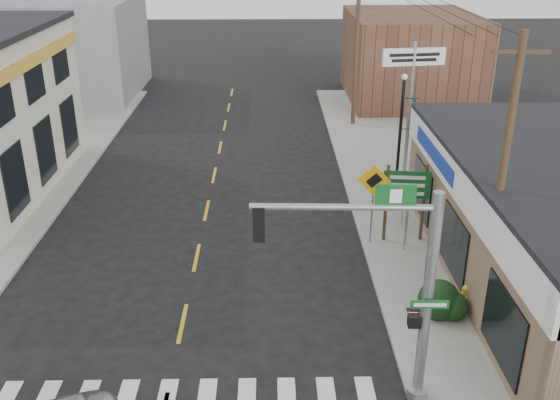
{
  "coord_description": "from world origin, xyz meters",
  "views": [
    {
      "loc": [
        2.6,
        -11.47,
        10.78
      ],
      "look_at": [
        2.94,
        6.65,
        2.8
      ],
      "focal_mm": 40.0,
      "sensor_mm": 36.0,
      "label": 1
    }
  ],
  "objects_px": {
    "traffic_signal_pole": "(400,279)",
    "utility_pole_far": "(357,41)",
    "fire_hydrant": "(465,296)",
    "utility_pole_near": "(501,183)",
    "lamp_post": "(402,124)",
    "bare_tree": "(509,182)",
    "dance_center_sign": "(412,75)",
    "guide_sign": "(406,193)"
  },
  "relations": [
    {
      "from": "bare_tree",
      "to": "utility_pole_far",
      "type": "xyz_separation_m",
      "value": [
        -2.16,
        18.43,
        1.05
      ]
    },
    {
      "from": "traffic_signal_pole",
      "to": "guide_sign",
      "type": "bearing_deg",
      "value": 78.89
    },
    {
      "from": "guide_sign",
      "to": "fire_hydrant",
      "type": "xyz_separation_m",
      "value": [
        1.0,
        -4.52,
        -1.47
      ]
    },
    {
      "from": "fire_hydrant",
      "to": "utility_pole_near",
      "type": "xyz_separation_m",
      "value": [
        0.38,
        -0.45,
        3.85
      ]
    },
    {
      "from": "utility_pole_near",
      "to": "utility_pole_far",
      "type": "distance_m",
      "value": 19.92
    },
    {
      "from": "lamp_post",
      "to": "bare_tree",
      "type": "relative_size",
      "value": 1.08
    },
    {
      "from": "bare_tree",
      "to": "traffic_signal_pole",
      "type": "bearing_deg",
      "value": -130.49
    },
    {
      "from": "guide_sign",
      "to": "utility_pole_near",
      "type": "height_order",
      "value": "utility_pole_near"
    },
    {
      "from": "traffic_signal_pole",
      "to": "dance_center_sign",
      "type": "distance_m",
      "value": 15.84
    },
    {
      "from": "traffic_signal_pole",
      "to": "utility_pole_near",
      "type": "relative_size",
      "value": 0.68
    },
    {
      "from": "guide_sign",
      "to": "utility_pole_near",
      "type": "relative_size",
      "value": 0.35
    },
    {
      "from": "dance_center_sign",
      "to": "bare_tree",
      "type": "relative_size",
      "value": 1.28
    },
    {
      "from": "bare_tree",
      "to": "utility_pole_near",
      "type": "xyz_separation_m",
      "value": [
        -0.83,
        -1.45,
        0.56
      ]
    },
    {
      "from": "traffic_signal_pole",
      "to": "bare_tree",
      "type": "xyz_separation_m",
      "value": [
        4.18,
        4.9,
        0.34
      ]
    },
    {
      "from": "bare_tree",
      "to": "dance_center_sign",
      "type": "bearing_deg",
      "value": 93.87
    },
    {
      "from": "traffic_signal_pole",
      "to": "bare_tree",
      "type": "bearing_deg",
      "value": 51.6
    },
    {
      "from": "lamp_post",
      "to": "utility_pole_far",
      "type": "bearing_deg",
      "value": 118.5
    },
    {
      "from": "traffic_signal_pole",
      "to": "utility_pole_far",
      "type": "relative_size",
      "value": 0.61
    },
    {
      "from": "traffic_signal_pole",
      "to": "utility_pole_far",
      "type": "xyz_separation_m",
      "value": [
        2.03,
        23.33,
        1.39
      ]
    },
    {
      "from": "dance_center_sign",
      "to": "bare_tree",
      "type": "height_order",
      "value": "dance_center_sign"
    },
    {
      "from": "traffic_signal_pole",
      "to": "bare_tree",
      "type": "relative_size",
      "value": 1.2
    },
    {
      "from": "lamp_post",
      "to": "bare_tree",
      "type": "distance_m",
      "value": 8.59
    },
    {
      "from": "fire_hydrant",
      "to": "lamp_post",
      "type": "xyz_separation_m",
      "value": [
        -0.24,
        9.43,
        2.54
      ]
    },
    {
      "from": "guide_sign",
      "to": "bare_tree",
      "type": "distance_m",
      "value": 4.54
    },
    {
      "from": "bare_tree",
      "to": "utility_pole_near",
      "type": "bearing_deg",
      "value": -119.9
    },
    {
      "from": "traffic_signal_pole",
      "to": "utility_pole_near",
      "type": "height_order",
      "value": "utility_pole_near"
    },
    {
      "from": "lamp_post",
      "to": "utility_pole_far",
      "type": "relative_size",
      "value": 0.55
    },
    {
      "from": "lamp_post",
      "to": "fire_hydrant",
      "type": "bearing_deg",
      "value": -64.09
    },
    {
      "from": "fire_hydrant",
      "to": "utility_pole_far",
      "type": "relative_size",
      "value": 0.08
    },
    {
      "from": "guide_sign",
      "to": "lamp_post",
      "type": "height_order",
      "value": "lamp_post"
    },
    {
      "from": "lamp_post",
      "to": "utility_pole_near",
      "type": "bearing_deg",
      "value": -61.97
    },
    {
      "from": "dance_center_sign",
      "to": "fire_hydrant",
      "type": "bearing_deg",
      "value": -100.23
    },
    {
      "from": "guide_sign",
      "to": "bare_tree",
      "type": "relative_size",
      "value": 0.62
    },
    {
      "from": "fire_hydrant",
      "to": "dance_center_sign",
      "type": "distance_m",
      "value": 12.25
    },
    {
      "from": "fire_hydrant",
      "to": "utility_pole_far",
      "type": "bearing_deg",
      "value": 92.79
    },
    {
      "from": "fire_hydrant",
      "to": "guide_sign",
      "type": "bearing_deg",
      "value": 102.44
    },
    {
      "from": "lamp_post",
      "to": "utility_pole_near",
      "type": "height_order",
      "value": "utility_pole_near"
    },
    {
      "from": "lamp_post",
      "to": "dance_center_sign",
      "type": "xyz_separation_m",
      "value": [
        0.74,
        2.07,
        1.65
      ]
    },
    {
      "from": "guide_sign",
      "to": "dance_center_sign",
      "type": "relative_size",
      "value": 0.49
    },
    {
      "from": "guide_sign",
      "to": "utility_pole_far",
      "type": "xyz_separation_m",
      "value": [
        0.05,
        14.91,
        2.87
      ]
    },
    {
      "from": "dance_center_sign",
      "to": "guide_sign",
      "type": "bearing_deg",
      "value": -109.84
    },
    {
      "from": "fire_hydrant",
      "to": "lamp_post",
      "type": "distance_m",
      "value": 9.77
    }
  ]
}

